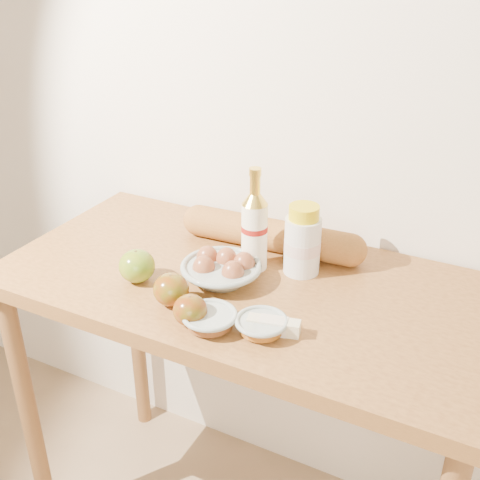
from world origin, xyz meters
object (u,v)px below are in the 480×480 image
at_px(bourbon_bottle, 255,229).
at_px(table, 246,322).
at_px(cream_bottle, 302,242).
at_px(egg_bowl, 222,269).
at_px(baguette, 271,234).

bearing_deg(bourbon_bottle, table, -75.69).
relative_size(cream_bottle, egg_bowl, 0.80).
bearing_deg(table, cream_bottle, 43.07).
xyz_separation_m(bourbon_bottle, cream_bottle, (0.11, 0.03, -0.02)).
xyz_separation_m(table, egg_bowl, (-0.05, -0.03, 0.15)).
bearing_deg(baguette, cream_bottle, -34.98).
relative_size(table, baguette, 2.36).
distance_m(cream_bottle, egg_bowl, 0.20).
relative_size(cream_bottle, baguette, 0.34).
height_order(table, bourbon_bottle, bourbon_bottle).
bearing_deg(baguette, bourbon_bottle, -91.06).
distance_m(table, cream_bottle, 0.25).
distance_m(bourbon_bottle, egg_bowl, 0.13).
bearing_deg(cream_bottle, baguette, 165.05).
bearing_deg(cream_bottle, table, -120.08).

